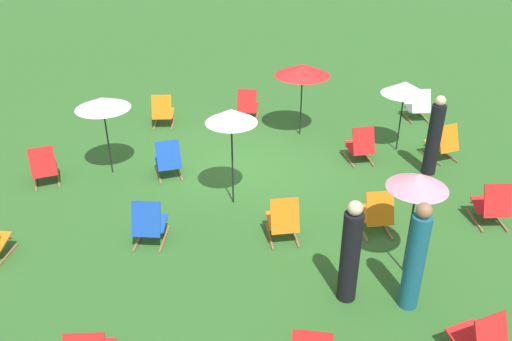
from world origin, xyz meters
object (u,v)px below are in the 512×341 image
(deckchair_12, at_px, (248,106))
(umbrella_0, at_px, (231,116))
(deckchair_14, at_px, (418,106))
(deckchair_8, at_px, (360,146))
(deckchair_7, at_px, (44,167))
(umbrella_4, at_px, (102,103))
(person_0, at_px, (350,254))
(deckchair_10, at_px, (149,223))
(deckchair_3, at_px, (376,213))
(umbrella_3, at_px, (303,70))
(umbrella_2, at_px, (405,88))
(person_2, at_px, (415,259))
(person_1, at_px, (434,137))
(deckchair_9, at_px, (163,112))
(deckchair_2, at_px, (168,160))
(deckchair_13, at_px, (283,220))
(deckchair_0, at_px, (480,341))
(umbrella_1, at_px, (418,182))
(deckchair_1, at_px, (443,143))
(deckchair_4, at_px, (492,205))

(deckchair_12, distance_m, umbrella_0, 4.28)
(deckchair_14, bearing_deg, deckchair_8, 46.11)
(deckchair_7, relative_size, umbrella_4, 0.52)
(person_0, bearing_deg, deckchair_10, 92.99)
(deckchair_3, bearing_deg, umbrella_3, -83.06)
(deckchair_3, xyz_separation_m, umbrella_2, (-1.42, -3.09, 1.12))
(deckchair_12, bearing_deg, person_0, 111.40)
(umbrella_2, distance_m, person_2, 5.20)
(person_1, bearing_deg, deckchair_3, 69.93)
(deckchair_9, distance_m, deckchair_14, 6.50)
(deckchair_2, relative_size, deckchair_13, 1.01)
(deckchair_10, relative_size, umbrella_4, 0.50)
(person_0, bearing_deg, deckchair_0, -102.51)
(person_0, bearing_deg, deckchair_2, 67.41)
(deckchair_2, xyz_separation_m, umbrella_1, (-3.87, 3.39, 1.25))
(deckchair_1, relative_size, deckchair_3, 1.04)
(deckchair_0, distance_m, deckchair_8, 5.57)
(deckchair_12, bearing_deg, deckchair_9, 19.19)
(umbrella_2, bearing_deg, umbrella_3, -26.28)
(deckchair_0, distance_m, deckchair_2, 6.71)
(deckchair_0, bearing_deg, deckchair_1, -125.22)
(deckchair_12, bearing_deg, umbrella_2, 161.15)
(deckchair_3, distance_m, deckchair_14, 5.38)
(deckchair_3, bearing_deg, deckchair_7, -21.91)
(deckchair_3, xyz_separation_m, deckchair_10, (3.90, -0.02, 0.00))
(person_1, bearing_deg, umbrella_1, 84.01)
(umbrella_1, bearing_deg, person_1, -117.33)
(deckchair_8, relative_size, umbrella_1, 0.48)
(deckchair_9, xyz_separation_m, deckchair_12, (-2.14, -0.22, 0.00))
(deckchair_2, distance_m, person_1, 5.48)
(deckchair_13, bearing_deg, person_0, 112.64)
(deckchair_7, distance_m, person_0, 6.55)
(deckchair_7, bearing_deg, deckchair_12, -162.57)
(deckchair_4, distance_m, person_2, 2.93)
(deckchair_0, relative_size, deckchair_13, 1.04)
(deckchair_8, relative_size, deckchair_13, 1.00)
(deckchair_0, relative_size, umbrella_2, 0.53)
(deckchair_10, height_order, deckchair_12, same)
(deckchair_1, distance_m, deckchair_9, 6.68)
(deckchair_14, height_order, umbrella_3, umbrella_3)
(deckchair_3, bearing_deg, deckchair_1, -133.32)
(deckchair_4, bearing_deg, deckchair_12, -48.74)
(deckchair_9, xyz_separation_m, person_2, (-3.96, 6.79, 0.47))
(deckchair_4, height_order, umbrella_0, umbrella_0)
(umbrella_3, bearing_deg, umbrella_0, 59.18)
(deckchair_3, bearing_deg, person_2, 86.51)
(umbrella_1, relative_size, umbrella_4, 1.03)
(deckchair_3, relative_size, umbrella_2, 0.51)
(deckchair_14, distance_m, umbrella_2, 2.29)
(deckchair_4, xyz_separation_m, deckchair_7, (8.31, -2.15, 0.00))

